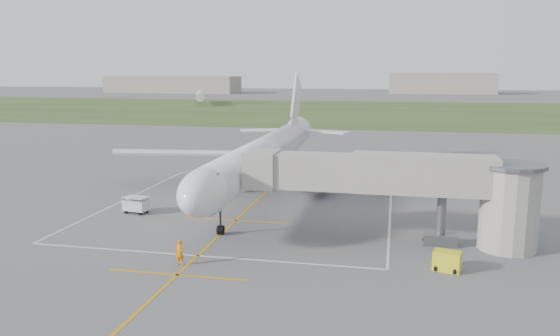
% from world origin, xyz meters
% --- Properties ---
extents(ground, '(700.00, 700.00, 0.00)m').
position_xyz_m(ground, '(0.00, 0.00, 0.00)').
color(ground, '#59595B').
rests_on(ground, ground).
extents(grass_strip, '(700.00, 120.00, 0.02)m').
position_xyz_m(grass_strip, '(0.00, 130.00, 0.01)').
color(grass_strip, '#32481F').
rests_on(grass_strip, ground).
extents(apron_markings, '(28.20, 60.00, 0.01)m').
position_xyz_m(apron_markings, '(0.00, -5.82, 0.01)').
color(apron_markings, '#C3830B').
rests_on(apron_markings, ground).
extents(airliner, '(38.93, 46.75, 13.52)m').
position_xyz_m(airliner, '(-0.00, 0.75, 4.39)').
color(airliner, silver).
rests_on(airliner, ground).
extents(jet_bridge, '(23.40, 5.00, 7.20)m').
position_xyz_m(jet_bridge, '(15.72, -13.50, 4.74)').
color(jet_bridge, gray).
rests_on(jet_bridge, ground).
extents(gpu_unit, '(2.08, 1.69, 1.38)m').
position_xyz_m(gpu_unit, '(18.04, -19.29, 0.68)').
color(gpu_unit, yellow).
rests_on(gpu_unit, ground).
extents(baggage_cart, '(2.52, 1.76, 1.61)m').
position_xyz_m(baggage_cart, '(-10.26, -9.42, 0.83)').
color(baggage_cart, silver).
rests_on(baggage_cart, ground).
extents(ramp_worker_nose, '(0.73, 0.53, 1.87)m').
position_xyz_m(ramp_worker_nose, '(-0.52, -22.14, 0.93)').
color(ramp_worker_nose, orange).
rests_on(ramp_worker_nose, ground).
extents(ramp_worker_wing, '(1.04, 1.12, 1.84)m').
position_xyz_m(ramp_worker_wing, '(-7.72, 1.21, 0.92)').
color(ramp_worker_wing, '#F44807').
rests_on(ramp_worker_wing, ground).
extents(distant_hangars, '(345.00, 49.00, 12.00)m').
position_xyz_m(distant_hangars, '(-16.15, 265.19, 5.17)').
color(distant_hangars, gray).
rests_on(distant_hangars, ground).
extents(distant_aircraft, '(191.07, 46.20, 8.85)m').
position_xyz_m(distant_aircraft, '(21.06, 165.09, 3.59)').
color(distant_aircraft, silver).
rests_on(distant_aircraft, ground).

